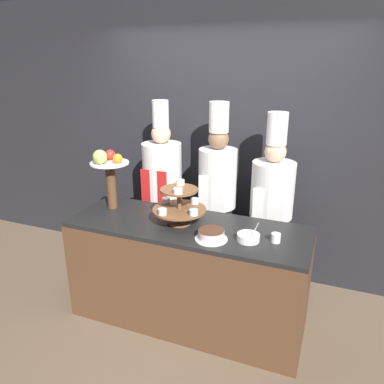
# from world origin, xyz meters

# --- Properties ---
(ground_plane) EXTENTS (14.00, 14.00, 0.00)m
(ground_plane) POSITION_xyz_m (0.00, 0.00, 0.00)
(ground_plane) COLOR brown
(wall_back) EXTENTS (10.00, 0.06, 2.80)m
(wall_back) POSITION_xyz_m (0.00, 1.37, 1.40)
(wall_back) COLOR #232328
(wall_back) RESTS_ON ground_plane
(buffet_counter) EXTENTS (1.98, 0.70, 0.91)m
(buffet_counter) POSITION_xyz_m (0.00, 0.35, 0.45)
(buffet_counter) COLOR brown
(buffet_counter) RESTS_ON ground_plane
(tiered_stand) EXTENTS (0.44, 0.44, 0.34)m
(tiered_stand) POSITION_xyz_m (-0.07, 0.36, 1.07)
(tiered_stand) COLOR brown
(tiered_stand) RESTS_ON buffet_counter
(fruit_pedestal) EXTENTS (0.34, 0.34, 0.55)m
(fruit_pedestal) POSITION_xyz_m (-0.78, 0.44, 1.27)
(fruit_pedestal) COLOR brown
(fruit_pedestal) RESTS_ON buffet_counter
(cake_round) EXTENTS (0.25, 0.25, 0.08)m
(cake_round) POSITION_xyz_m (0.27, 0.17, 0.94)
(cake_round) COLOR white
(cake_round) RESTS_ON buffet_counter
(cup_white) EXTENTS (0.07, 0.07, 0.07)m
(cup_white) POSITION_xyz_m (0.72, 0.31, 0.94)
(cup_white) COLOR white
(cup_white) RESTS_ON buffet_counter
(serving_bowl_near) EXTENTS (0.17, 0.17, 0.16)m
(serving_bowl_near) POSITION_xyz_m (0.53, 0.25, 0.93)
(serving_bowl_near) COLOR white
(serving_bowl_near) RESTS_ON buffet_counter
(chef_left) EXTENTS (0.39, 0.39, 1.82)m
(chef_left) POSITION_xyz_m (-0.54, 1.00, 0.97)
(chef_left) COLOR black
(chef_left) RESTS_ON ground_plane
(chef_center_left) EXTENTS (0.36, 0.36, 1.83)m
(chef_center_left) POSITION_xyz_m (0.04, 1.00, 0.99)
(chef_center_left) COLOR #28282D
(chef_center_left) RESTS_ON ground_plane
(chef_center_right) EXTENTS (0.39, 0.39, 1.76)m
(chef_center_right) POSITION_xyz_m (0.56, 1.00, 0.93)
(chef_center_right) COLOR #28282D
(chef_center_right) RESTS_ON ground_plane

